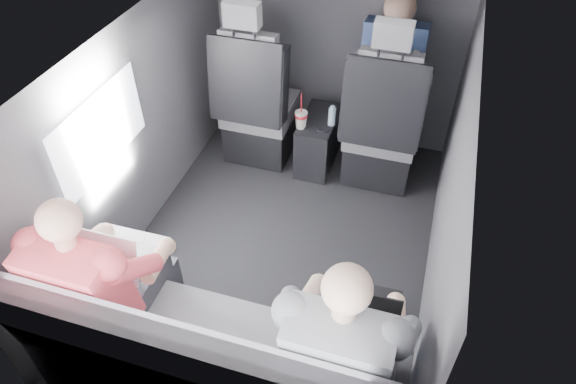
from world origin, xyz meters
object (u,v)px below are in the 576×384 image
(rear_bench, at_px, (210,367))
(passenger_rear_left, at_px, (106,281))
(front_seat_left, at_px, (258,111))
(passenger_rear_right, at_px, (343,345))
(soda_cup, at_px, (301,119))
(laptop_white, at_px, (118,252))
(center_console, at_px, (318,141))
(passenger_front_right, at_px, (391,68))
(front_seat_right, at_px, (381,132))
(laptop_black, at_px, (365,307))
(water_bottle, at_px, (332,116))

(rear_bench, distance_m, passenger_rear_left, 0.61)
(front_seat_left, distance_m, passenger_rear_left, 1.82)
(front_seat_left, distance_m, passenger_rear_right, 2.09)
(soda_cup, bearing_deg, rear_bench, -86.98)
(soda_cup, distance_m, laptop_white, 1.62)
(center_console, relative_size, passenger_front_right, 0.57)
(front_seat_right, bearing_deg, front_seat_left, 180.00)
(front_seat_right, relative_size, passenger_front_right, 1.51)
(passenger_rear_left, height_order, passenger_rear_right, passenger_rear_right)
(soda_cup, relative_size, laptop_black, 0.89)
(front_seat_left, bearing_deg, laptop_white, -93.11)
(passenger_rear_left, relative_size, passenger_front_right, 1.42)
(rear_bench, height_order, laptop_black, rear_bench)
(water_bottle, bearing_deg, front_seat_right, 0.88)
(laptop_white, bearing_deg, front_seat_left, 86.89)
(front_seat_left, distance_m, soda_cup, 0.38)
(front_seat_left, distance_m, laptop_black, 1.94)
(front_seat_left, distance_m, passenger_front_right, 0.98)
(front_seat_left, bearing_deg, passenger_front_right, 16.36)
(soda_cup, relative_size, water_bottle, 1.79)
(rear_bench, xyz_separation_m, laptop_white, (-0.54, 0.25, 0.33))
(laptop_white, relative_size, passenger_rear_right, 0.29)
(front_seat_right, distance_m, center_console, 0.49)
(soda_cup, xyz_separation_m, passenger_front_right, (0.52, 0.36, 0.29))
(front_seat_left, bearing_deg, passenger_rear_left, -92.08)
(water_bottle, height_order, laptop_white, laptop_white)
(passenger_rear_left, xyz_separation_m, passenger_rear_right, (1.09, -0.00, 0.01))
(laptop_white, bearing_deg, passenger_rear_left, -81.13)
(soda_cup, bearing_deg, center_console, 56.05)
(laptop_black, bearing_deg, rear_bench, -154.62)
(laptop_black, xyz_separation_m, passenger_rear_right, (-0.05, -0.20, -0.01))
(laptop_black, bearing_deg, water_bottle, 107.99)
(rear_bench, height_order, soda_cup, rear_bench)
(water_bottle, xyz_separation_m, laptop_white, (-0.64, -1.65, 0.17))
(water_bottle, xyz_separation_m, passenger_rear_left, (-0.62, -1.80, 0.15))
(laptop_black, distance_m, passenger_rear_right, 0.20)
(soda_cup, bearing_deg, passenger_rear_right, -68.68)
(passenger_rear_right, xyz_separation_m, passenger_front_right, (-0.14, 2.06, 0.13))
(center_console, height_order, passenger_front_right, passenger_front_right)
(laptop_black, distance_m, passenger_front_right, 1.88)
(front_seat_right, relative_size, laptop_white, 3.63)
(rear_bench, distance_m, laptop_white, 0.68)
(passenger_front_right, bearing_deg, passenger_rear_left, -114.58)
(laptop_white, bearing_deg, front_seat_right, 59.07)
(front_seat_right, bearing_deg, laptop_black, -83.96)
(front_seat_left, relative_size, center_console, 2.64)
(passenger_rear_right, relative_size, passenger_front_right, 1.43)
(front_seat_right, distance_m, laptop_black, 1.63)
(front_seat_left, height_order, rear_bench, front_seat_left)
(front_seat_right, relative_size, passenger_rear_right, 1.05)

